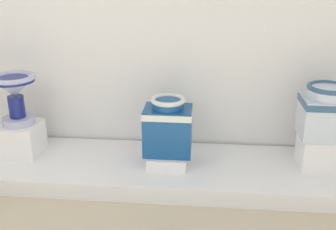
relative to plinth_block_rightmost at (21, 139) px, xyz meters
The scene contains 7 objects.
display_platform 1.24m from the plinth_block_rightmost, ahead, with size 3.62×0.80×0.13m, color white.
plinth_block_rightmost is the anchor object (origin of this frame).
antique_toilet_rightmost 0.42m from the plinth_block_rightmost, behind, with size 0.35×0.35×0.42m.
plinth_block_central_ornate 1.24m from the plinth_block_rightmost, ahead, with size 0.31×0.36×0.09m, color white.
antique_toilet_central_ornate 1.26m from the plinth_block_rightmost, ahead, with size 0.38×0.29×0.46m.
plinth_block_pale_glazed 2.43m from the plinth_block_rightmost, ahead, with size 0.31×0.29×0.25m, color white.
antique_toilet_pale_glazed 2.45m from the plinth_block_rightmost, ahead, with size 0.36×0.33×0.41m.
Camera 1 is at (2.35, -0.72, 1.65)m, focal length 43.17 mm.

